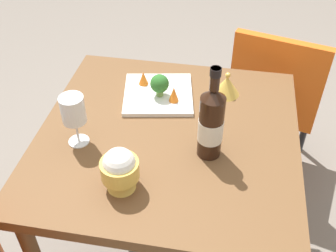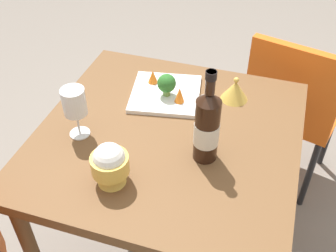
% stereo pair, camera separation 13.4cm
% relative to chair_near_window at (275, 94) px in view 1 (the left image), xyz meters
% --- Properties ---
extents(dining_table, '(0.86, 0.86, 0.75)m').
position_rel_chair_near_window_xyz_m(dining_table, '(0.40, 0.60, 0.13)').
color(dining_table, brown).
rests_on(dining_table, ground_plane).
extents(chair_near_window, '(0.49, 0.49, 0.85)m').
position_rel_chair_near_window_xyz_m(chair_near_window, '(0.00, 0.00, 0.00)').
color(chair_near_window, orange).
rests_on(chair_near_window, ground_plane).
extents(wine_bottle, '(0.08, 0.08, 0.31)m').
position_rel_chair_near_window_xyz_m(wine_bottle, '(0.26, 0.67, 0.34)').
color(wine_bottle, black).
rests_on(wine_bottle, dining_table).
extents(wine_glass, '(0.08, 0.08, 0.18)m').
position_rel_chair_near_window_xyz_m(wine_glass, '(0.68, 0.69, 0.35)').
color(wine_glass, white).
rests_on(wine_glass, dining_table).
extents(rice_bowl, '(0.11, 0.11, 0.14)m').
position_rel_chair_near_window_xyz_m(rice_bowl, '(0.49, 0.85, 0.29)').
color(rice_bowl, gold).
rests_on(rice_bowl, dining_table).
extents(rice_bowl_lid, '(0.10, 0.10, 0.09)m').
position_rel_chair_near_window_xyz_m(rice_bowl_lid, '(0.23, 0.34, 0.26)').
color(rice_bowl_lid, gold).
rests_on(rice_bowl_lid, dining_table).
extents(serving_plate, '(0.29, 0.29, 0.02)m').
position_rel_chair_near_window_xyz_m(serving_plate, '(0.47, 0.40, 0.23)').
color(serving_plate, white).
rests_on(serving_plate, dining_table).
extents(broccoli_floret, '(0.07, 0.07, 0.09)m').
position_rel_chair_near_window_xyz_m(broccoli_floret, '(0.46, 0.42, 0.29)').
color(broccoli_floret, '#729E4C').
rests_on(broccoli_floret, serving_plate).
extents(carrot_garnish_left, '(0.04, 0.04, 0.06)m').
position_rel_chair_near_window_xyz_m(carrot_garnish_left, '(0.41, 0.44, 0.27)').
color(carrot_garnish_left, orange).
rests_on(carrot_garnish_left, serving_plate).
extents(carrot_garnish_right, '(0.04, 0.04, 0.05)m').
position_rel_chair_near_window_xyz_m(carrot_garnish_right, '(0.54, 0.36, 0.26)').
color(carrot_garnish_right, orange).
rests_on(carrot_garnish_right, serving_plate).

